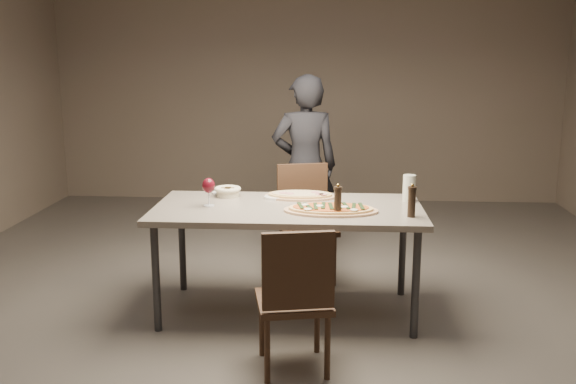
# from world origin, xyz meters

# --- Properties ---
(room) EXTENTS (7.00, 7.00, 7.00)m
(room) POSITION_xyz_m (0.00, 0.00, 1.40)
(room) COLOR #5A534D
(room) RESTS_ON ground
(dining_table) EXTENTS (1.80, 0.90, 0.75)m
(dining_table) POSITION_xyz_m (0.00, 0.00, 0.69)
(dining_table) COLOR gray
(dining_table) RESTS_ON ground
(zucchini_pizza) EXTENTS (0.62, 0.34, 0.05)m
(zucchini_pizza) POSITION_xyz_m (0.29, -0.13, 0.77)
(zucchini_pizza) COLOR tan
(zucchini_pizza) RESTS_ON dining_table
(ham_pizza) EXTENTS (0.51, 0.28, 0.04)m
(ham_pizza) POSITION_xyz_m (0.07, 0.28, 0.77)
(ham_pizza) COLOR tan
(ham_pizza) RESTS_ON dining_table
(bread_basket) EXTENTS (0.19, 0.19, 0.07)m
(bread_basket) POSITION_xyz_m (-0.45, 0.29, 0.79)
(bread_basket) COLOR beige
(bread_basket) RESTS_ON dining_table
(oil_dish) EXTENTS (0.14, 0.14, 0.02)m
(oil_dish) POSITION_xyz_m (-0.12, 0.24, 0.76)
(oil_dish) COLOR white
(oil_dish) RESTS_ON dining_table
(pepper_mill_left) EXTENTS (0.05, 0.05, 0.21)m
(pepper_mill_left) POSITION_xyz_m (0.33, -0.22, 0.85)
(pepper_mill_left) COLOR black
(pepper_mill_left) RESTS_ON dining_table
(pepper_mill_right) EXTENTS (0.06, 0.06, 0.21)m
(pepper_mill_right) POSITION_xyz_m (0.79, -0.23, 0.85)
(pepper_mill_right) COLOR black
(pepper_mill_right) RESTS_ON dining_table
(carafe) EXTENTS (0.09, 0.09, 0.18)m
(carafe) POSITION_xyz_m (0.83, 0.22, 0.84)
(carafe) COLOR silver
(carafe) RESTS_ON dining_table
(wine_glass) EXTENTS (0.09, 0.09, 0.19)m
(wine_glass) POSITION_xyz_m (-0.53, -0.02, 0.88)
(wine_glass) COLOR silver
(wine_glass) RESTS_ON dining_table
(side_plate) EXTENTS (0.19, 0.19, 0.01)m
(side_plate) POSITION_xyz_m (-0.49, 0.38, 0.76)
(side_plate) COLOR white
(side_plate) RESTS_ON dining_table
(chair_near) EXTENTS (0.47, 0.47, 0.85)m
(chair_near) POSITION_xyz_m (0.10, -0.89, 0.48)
(chair_near) COLOR #3D2719
(chair_near) RESTS_ON ground
(chair_far) EXTENTS (0.52, 0.52, 0.90)m
(chair_far) POSITION_xyz_m (0.09, 0.73, 0.50)
(chair_far) COLOR #3D2719
(chair_far) RESTS_ON ground
(diner) EXTENTS (0.64, 0.48, 1.59)m
(diner) POSITION_xyz_m (0.06, 1.33, 0.79)
(diner) COLOR black
(diner) RESTS_ON ground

